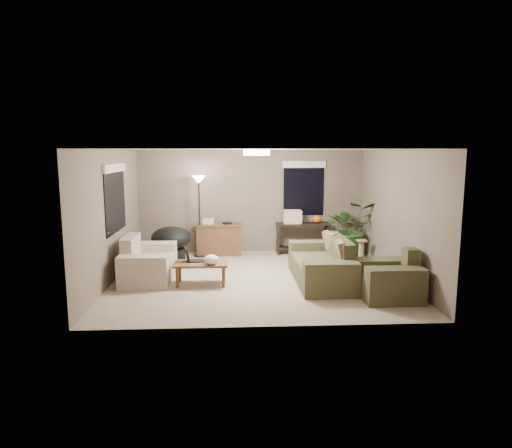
{
  "coord_description": "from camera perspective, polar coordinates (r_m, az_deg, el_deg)",
  "views": [
    {
      "loc": [
        -0.48,
        -8.65,
        2.46
      ],
      "look_at": [
        0.0,
        0.2,
        1.05
      ],
      "focal_mm": 32.0,
      "sensor_mm": 36.0,
      "label": 1
    }
  ],
  "objects": [
    {
      "name": "pumpkin",
      "position": [
        11.14,
        7.63,
        0.61
      ],
      "size": [
        0.26,
        0.26,
        0.19
      ],
      "primitive_type": "ellipsoid",
      "rotation": [
        0.0,
        0.0,
        0.14
      ],
      "color": "orange",
      "rests_on": "console_table"
    },
    {
      "name": "desk_papers",
      "position": [
        10.95,
        -5.48,
        0.28
      ],
      "size": [
        0.7,
        0.3,
        0.12
      ],
      "color": "silver",
      "rests_on": "desk"
    },
    {
      "name": "floor_lamp",
      "position": [
        10.69,
        -7.15,
        4.34
      ],
      "size": [
        0.32,
        0.32,
        1.91
      ],
      "color": "black",
      "rests_on": "ground"
    },
    {
      "name": "cat_scratching_post",
      "position": [
        10.56,
        13.02,
        -3.48
      ],
      "size": [
        0.32,
        0.32,
        0.5
      ],
      "color": "tan",
      "rests_on": "ground"
    },
    {
      "name": "houseplant",
      "position": [
        11.05,
        11.58,
        -1.28
      ],
      "size": [
        1.19,
        1.32,
        1.03
      ],
      "primitive_type": "imported",
      "color": "#2D5923",
      "rests_on": "ground"
    },
    {
      "name": "console_table",
      "position": [
        11.15,
        5.82,
        -1.47
      ],
      "size": [
        1.3,
        0.4,
        0.75
      ],
      "color": "black",
      "rests_on": "ground"
    },
    {
      "name": "window_back",
      "position": [
        11.29,
        6.0,
        5.57
      ],
      "size": [
        1.06,
        0.05,
        1.33
      ],
      "color": "black",
      "rests_on": "room_shell"
    },
    {
      "name": "ceiling_fixture",
      "position": [
        8.67,
        0.07,
        8.9
      ],
      "size": [
        0.5,
        0.5,
        0.1
      ],
      "primitive_type": "cylinder",
      "color": "white",
      "rests_on": "room_shell"
    },
    {
      "name": "laptop",
      "position": [
        8.66,
        -7.98,
        -4.27
      ],
      "size": [
        0.39,
        0.24,
        0.24
      ],
      "color": "black",
      "rests_on": "coffee_table"
    },
    {
      "name": "window_left",
      "position": [
        9.26,
        -17.2,
        4.45
      ],
      "size": [
        0.05,
        1.56,
        1.33
      ],
      "color": "black",
      "rests_on": "room_shell"
    },
    {
      "name": "throw_pillows",
      "position": [
        8.81,
        10.02,
        -2.96
      ],
      "size": [
        0.33,
        1.38,
        0.47
      ],
      "color": "#8C7251",
      "rests_on": "main_sofa"
    },
    {
      "name": "cardboard_box",
      "position": [
        11.03,
        4.57,
        0.93
      ],
      "size": [
        0.42,
        0.32,
        0.32
      ],
      "primitive_type": "cube",
      "rotation": [
        0.0,
        0.0,
        0.0
      ],
      "color": "beige",
      "rests_on": "console_table"
    },
    {
      "name": "plastic_bag",
      "position": [
        8.39,
        -5.61,
        -4.45
      ],
      "size": [
        0.28,
        0.25,
        0.18
      ],
      "primitive_type": "ellipsoid",
      "rotation": [
        0.0,
        0.0,
        0.07
      ],
      "color": "white",
      "rests_on": "coffee_table"
    },
    {
      "name": "armchair",
      "position": [
        8.11,
        16.35,
        -6.81
      ],
      "size": [
        0.95,
        1.0,
        0.85
      ],
      "color": "#46442A",
      "rests_on": "ground"
    },
    {
      "name": "desk",
      "position": [
        11.02,
        -4.64,
        -1.88
      ],
      "size": [
        1.1,
        0.5,
        0.75
      ],
      "color": "brown",
      "rests_on": "ground"
    },
    {
      "name": "room_shell",
      "position": [
        8.75,
        0.07,
        1.09
      ],
      "size": [
        5.5,
        5.5,
        5.5
      ],
      "color": "tan",
      "rests_on": "ground"
    },
    {
      "name": "main_sofa",
      "position": [
        8.84,
        8.34,
        -5.25
      ],
      "size": [
        0.95,
        2.2,
        0.85
      ],
      "color": "brown",
      "rests_on": "ground"
    },
    {
      "name": "loveseat",
      "position": [
        9.16,
        -13.43,
        -4.88
      ],
      "size": [
        0.9,
        1.6,
        0.85
      ],
      "color": "#BCB1A1",
      "rests_on": "ground"
    },
    {
      "name": "coffee_table",
      "position": [
        8.58,
        -6.9,
        -5.21
      ],
      "size": [
        1.0,
        0.55,
        0.42
      ],
      "color": "brown",
      "rests_on": "ground"
    },
    {
      "name": "papasan_chair",
      "position": [
        10.43,
        -10.52,
        -2.15
      ],
      "size": [
        1.0,
        1.0,
        0.8
      ],
      "color": "black",
      "rests_on": "ground"
    }
  ]
}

